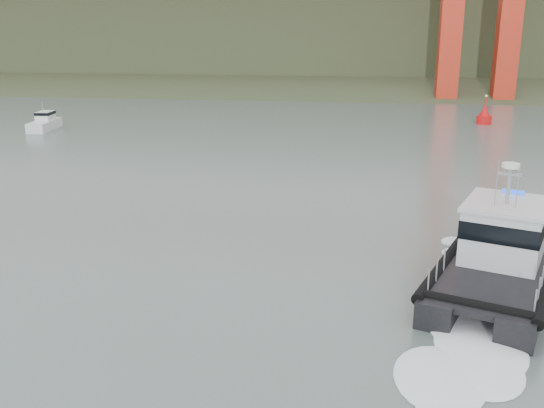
{
  "coord_description": "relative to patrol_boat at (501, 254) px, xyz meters",
  "views": [
    {
      "loc": [
        5.77,
        -18.1,
        10.43
      ],
      "look_at": [
        1.76,
        9.16,
        2.4
      ],
      "focal_mm": 40.0,
      "sensor_mm": 36.0,
      "label": 1
    }
  ],
  "objects": [
    {
      "name": "headlands",
      "position": [
        -11.8,
        118.73,
        5.7
      ],
      "size": [
        500.0,
        105.36,
        27.12
      ],
      "color": "#343F24",
      "rests_on": "ground"
    },
    {
      "name": "motorboat",
      "position": [
        -39.25,
        35.06,
        -0.6
      ],
      "size": [
        2.39,
        5.61,
        3.0
      ],
      "rotation": [
        0.0,
        0.0,
        0.11
      ],
      "color": "silver",
      "rests_on": "ground"
    },
    {
      "name": "patrol_boat",
      "position": [
        0.0,
        0.0,
        0.0
      ],
      "size": [
        7.65,
        11.81,
        5.39
      ],
      "rotation": [
        0.0,
        0.0,
        -0.36
      ],
      "color": "black",
      "rests_on": "ground"
    },
    {
      "name": "nav_buoy",
      "position": [
        7.72,
        46.01,
        -0.44
      ],
      "size": [
        1.66,
        1.66,
        3.46
      ],
      "color": "red",
      "rests_on": "ground"
    },
    {
      "name": "ground",
      "position": [
        -11.8,
        -6.77,
        -1.35
      ],
      "size": [
        400.0,
        400.0,
        0.0
      ],
      "primitive_type": "plane",
      "color": "#4E5D57",
      "rests_on": "ground"
    }
  ]
}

